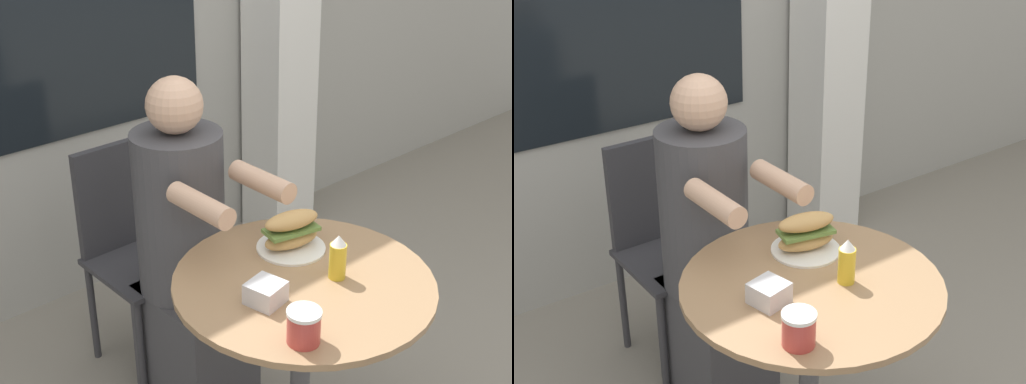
# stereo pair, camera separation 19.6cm
# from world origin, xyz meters

# --- Properties ---
(lattice_pillar) EXTENTS (0.27, 0.27, 2.40)m
(lattice_pillar) POSITION_xyz_m (1.12, 1.28, 1.20)
(lattice_pillar) COLOR silver
(lattice_pillar) RESTS_ON ground_plane
(cafe_table) EXTENTS (0.74, 0.74, 0.75)m
(cafe_table) POSITION_xyz_m (0.00, 0.00, 0.55)
(cafe_table) COLOR #997551
(cafe_table) RESTS_ON ground_plane
(diner_chair) EXTENTS (0.38, 0.38, 0.87)m
(diner_chair) POSITION_xyz_m (-0.01, 0.88, 0.52)
(diner_chair) COLOR #333338
(diner_chair) RESTS_ON ground_plane
(seated_diner) EXTENTS (0.31, 0.55, 1.21)m
(seated_diner) POSITION_xyz_m (-0.01, 0.54, 0.53)
(seated_diner) COLOR #424247
(seated_diner) RESTS_ON ground_plane
(sandwich_on_plate) EXTENTS (0.21, 0.21, 0.12)m
(sandwich_on_plate) POSITION_xyz_m (0.09, 0.14, 0.80)
(sandwich_on_plate) COLOR white
(sandwich_on_plate) RESTS_ON cafe_table
(drink_cup) EXTENTS (0.09, 0.09, 0.09)m
(drink_cup) POSITION_xyz_m (-0.20, -0.20, 0.79)
(drink_cup) COLOR #B73D38
(drink_cup) RESTS_ON cafe_table
(napkin_box) EXTENTS (0.11, 0.11, 0.06)m
(napkin_box) POSITION_xyz_m (-0.16, -0.01, 0.78)
(napkin_box) COLOR silver
(napkin_box) RESTS_ON cafe_table
(condiment_bottle) EXTENTS (0.05, 0.05, 0.13)m
(condiment_bottle) POSITION_xyz_m (0.08, -0.06, 0.81)
(condiment_bottle) COLOR gold
(condiment_bottle) RESTS_ON cafe_table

